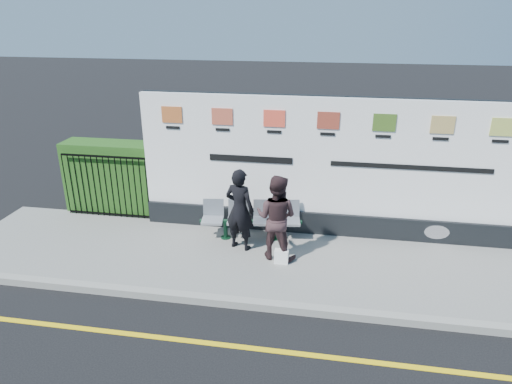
{
  "coord_description": "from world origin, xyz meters",
  "views": [
    {
      "loc": [
        0.57,
        -5.41,
        4.77
      ],
      "look_at": [
        -0.88,
        3.19,
        1.25
      ],
      "focal_mm": 32.0,
      "sensor_mm": 36.0,
      "label": 1
    }
  ],
  "objects_px": {
    "bench": "(251,229)",
    "woman_left": "(240,209)",
    "billboard": "(325,177)",
    "woman_right": "(276,217)"
  },
  "relations": [
    {
      "from": "bench",
      "to": "woman_right",
      "type": "distance_m",
      "value": 1.14
    },
    {
      "from": "woman_left",
      "to": "woman_right",
      "type": "xyz_separation_m",
      "value": [
        0.78,
        -0.25,
        0.0
      ]
    },
    {
      "from": "woman_right",
      "to": "woman_left",
      "type": "bearing_deg",
      "value": -4.46
    },
    {
      "from": "bench",
      "to": "billboard",
      "type": "bearing_deg",
      "value": 12.66
    },
    {
      "from": "bench",
      "to": "woman_left",
      "type": "bearing_deg",
      "value": -116.5
    },
    {
      "from": "billboard",
      "to": "woman_left",
      "type": "bearing_deg",
      "value": -148.85
    },
    {
      "from": "bench",
      "to": "woman_left",
      "type": "height_order",
      "value": "woman_left"
    },
    {
      "from": "bench",
      "to": "woman_right",
      "type": "height_order",
      "value": "woman_right"
    },
    {
      "from": "bench",
      "to": "woman_right",
      "type": "xyz_separation_m",
      "value": [
        0.63,
        -0.69,
        0.64
      ]
    },
    {
      "from": "billboard",
      "to": "woman_right",
      "type": "xyz_separation_m",
      "value": [
        -0.88,
        -1.26,
        -0.43
      ]
    }
  ]
}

